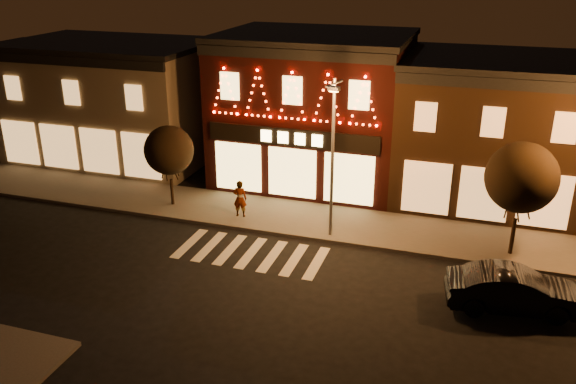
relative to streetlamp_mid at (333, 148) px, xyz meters
The scene contains 10 objects.
ground 8.32m from the streetlamp_mid, 114.97° to the right, with size 120.00×120.00×0.00m, color black.
sidewalk_far 4.73m from the streetlamp_mid, 121.23° to the left, with size 44.00×4.00×0.15m, color #47423D.
building_left 17.71m from the streetlamp_mid, 154.56° to the left, with size 12.20×8.28×7.30m.
building_pulp 8.15m from the streetlamp_mid, 111.42° to the left, with size 10.20×8.34×8.30m.
building_right_a 10.04m from the streetlamp_mid, 49.36° to the left, with size 9.20×8.28×7.50m.
streetlamp_mid is the anchor object (origin of this frame).
tree_left 8.91m from the streetlamp_mid, behind, with size 2.50×2.50×4.17m.
tree_right 7.94m from the streetlamp_mid, ahead, with size 2.99×2.99×5.00m.
dark_sedan 9.35m from the streetlamp_mid, 24.40° to the right, with size 1.70×4.87×1.61m, color black.
pedestrian 5.90m from the streetlamp_mid, behind, with size 0.68×0.45×1.87m, color gray.
Camera 1 is at (8.83, -17.78, 12.33)m, focal length 37.34 mm.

